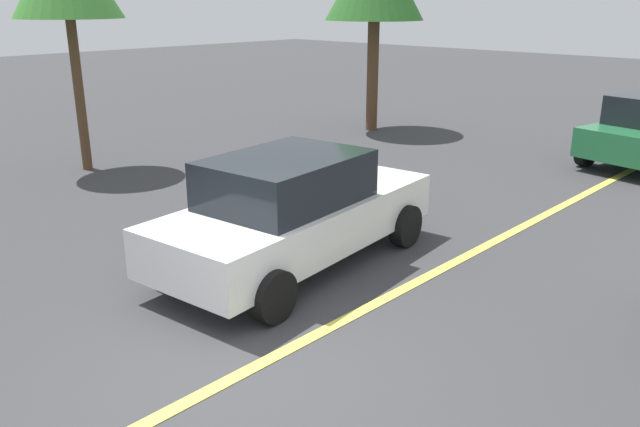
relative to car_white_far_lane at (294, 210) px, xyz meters
name	(u,v)px	position (x,y,z in m)	size (l,w,h in m)	color
ground_plane	(250,370)	(-2.22, -1.61, -0.81)	(80.00, 80.00, 0.00)	#38383A
lane_marking_centre	(421,280)	(0.78, -1.61, -0.80)	(28.00, 0.16, 0.01)	#E0D14C
car_white_far_lane	(294,210)	(0.00, 0.00, 0.00)	(4.61, 2.34, 1.60)	white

